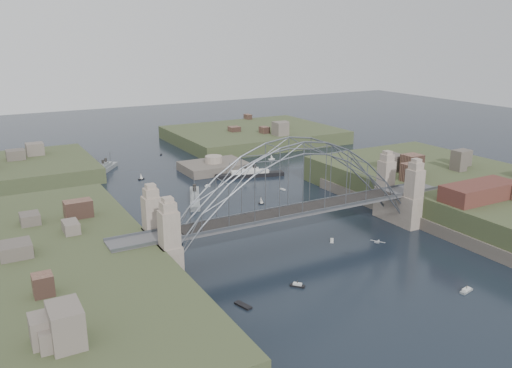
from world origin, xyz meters
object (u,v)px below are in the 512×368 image
object	(u,v)px
naval_cruiser_near	(195,197)
bridge	(295,194)
naval_cruiser_far	(105,169)
ocean_liner	(250,174)
fort_island	(214,172)
wharf_shed	(480,191)

from	to	relation	value
naval_cruiser_near	bridge	bearing A→B (deg)	-80.34
naval_cruiser_near	naval_cruiser_far	distance (m)	48.14
bridge	naval_cruiser_near	size ratio (longest dim) A/B	4.29
naval_cruiser_far	ocean_liner	size ratio (longest dim) A/B	0.70
fort_island	ocean_liner	xyz separation A→B (m)	(7.30, -13.22, 1.23)
naval_cruiser_far	ocean_liner	distance (m)	51.44
fort_island	naval_cruiser_far	world-z (taller)	naval_cruiser_far
naval_cruiser_far	bridge	bearing A→B (deg)	-75.97
bridge	naval_cruiser_far	bearing A→B (deg)	104.03
naval_cruiser_near	naval_cruiser_far	xyz separation A→B (m)	(-14.77, 45.82, 0.02)
wharf_shed	naval_cruiser_near	bearing A→B (deg)	132.50
bridge	ocean_liner	size ratio (longest dim) A/B	3.62
naval_cruiser_far	naval_cruiser_near	bearing A→B (deg)	-72.13
bridge	ocean_liner	distance (m)	61.05
bridge	fort_island	world-z (taller)	bridge
naval_cruiser_near	ocean_liner	xyz separation A→B (m)	(26.41, 15.00, -0.05)
naval_cruiser_near	naval_cruiser_far	bearing A→B (deg)	107.87
bridge	wharf_shed	world-z (taller)	bridge
bridge	wharf_shed	size ratio (longest dim) A/B	4.20
ocean_liner	naval_cruiser_near	bearing A→B (deg)	-150.40
naval_cruiser_near	wharf_shed	bearing A→B (deg)	-47.50
bridge	naval_cruiser_near	bearing A→B (deg)	99.66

